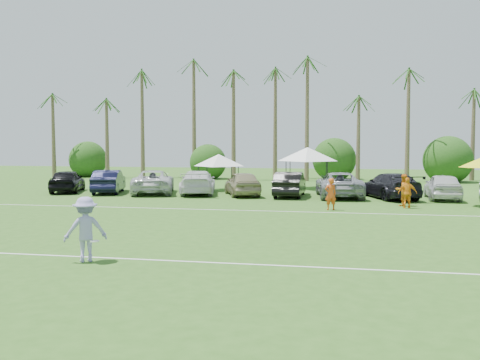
# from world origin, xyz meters

# --- Properties ---
(ground) EXTENTS (120.00, 120.00, 0.00)m
(ground) POSITION_xyz_m (0.00, 0.00, 0.00)
(ground) COLOR #2F5A1B
(ground) RESTS_ON ground
(field_lines) EXTENTS (80.00, 12.10, 0.01)m
(field_lines) POSITION_xyz_m (0.00, 8.00, 0.01)
(field_lines) COLOR white
(field_lines) RESTS_ON ground
(palm_tree_0) EXTENTS (2.40, 2.40, 8.90)m
(palm_tree_0) POSITION_xyz_m (-22.00, 38.00, 7.48)
(palm_tree_0) COLOR brown
(palm_tree_0) RESTS_ON ground
(palm_tree_1) EXTENTS (2.40, 2.40, 9.90)m
(palm_tree_1) POSITION_xyz_m (-17.00, 38.00, 8.35)
(palm_tree_1) COLOR brown
(palm_tree_1) RESTS_ON ground
(palm_tree_2) EXTENTS (2.40, 2.40, 10.90)m
(palm_tree_2) POSITION_xyz_m (-12.00, 38.00, 9.21)
(palm_tree_2) COLOR brown
(palm_tree_2) RESTS_ON ground
(palm_tree_3) EXTENTS (2.40, 2.40, 11.90)m
(palm_tree_3) POSITION_xyz_m (-8.00, 38.00, 10.06)
(palm_tree_3) COLOR brown
(palm_tree_3) RESTS_ON ground
(palm_tree_4) EXTENTS (2.40, 2.40, 8.90)m
(palm_tree_4) POSITION_xyz_m (-4.00, 38.00, 7.48)
(palm_tree_4) COLOR brown
(palm_tree_4) RESTS_ON ground
(palm_tree_5) EXTENTS (2.40, 2.40, 9.90)m
(palm_tree_5) POSITION_xyz_m (0.00, 38.00, 8.35)
(palm_tree_5) COLOR brown
(palm_tree_5) RESTS_ON ground
(palm_tree_6) EXTENTS (2.40, 2.40, 10.90)m
(palm_tree_6) POSITION_xyz_m (4.00, 38.00, 9.21)
(palm_tree_6) COLOR brown
(palm_tree_6) RESTS_ON ground
(palm_tree_7) EXTENTS (2.40, 2.40, 11.90)m
(palm_tree_7) POSITION_xyz_m (8.00, 38.00, 10.06)
(palm_tree_7) COLOR brown
(palm_tree_7) RESTS_ON ground
(palm_tree_8) EXTENTS (2.40, 2.40, 8.90)m
(palm_tree_8) POSITION_xyz_m (13.00, 38.00, 7.48)
(palm_tree_8) COLOR brown
(palm_tree_8) RESTS_ON ground
(palm_tree_9) EXTENTS (2.40, 2.40, 9.90)m
(palm_tree_9) POSITION_xyz_m (18.00, 38.00, 8.35)
(palm_tree_9) COLOR brown
(palm_tree_9) RESTS_ON ground
(bush_tree_0) EXTENTS (4.00, 4.00, 4.00)m
(bush_tree_0) POSITION_xyz_m (-19.00, 39.00, 1.80)
(bush_tree_0) COLOR brown
(bush_tree_0) RESTS_ON ground
(bush_tree_1) EXTENTS (4.00, 4.00, 4.00)m
(bush_tree_1) POSITION_xyz_m (-6.00, 39.00, 1.80)
(bush_tree_1) COLOR brown
(bush_tree_1) RESTS_ON ground
(bush_tree_2) EXTENTS (4.00, 4.00, 4.00)m
(bush_tree_2) POSITION_xyz_m (6.00, 39.00, 1.80)
(bush_tree_2) COLOR brown
(bush_tree_2) RESTS_ON ground
(bush_tree_3) EXTENTS (4.00, 4.00, 4.00)m
(bush_tree_3) POSITION_xyz_m (16.00, 39.00, 1.80)
(bush_tree_3) COLOR brown
(bush_tree_3) RESTS_ON ground
(sideline_player_a) EXTENTS (0.70, 0.57, 1.67)m
(sideline_player_a) POSITION_xyz_m (6.32, 15.11, 0.83)
(sideline_player_a) COLOR #DD4F18
(sideline_player_a) RESTS_ON ground
(sideline_player_b) EXTENTS (1.03, 0.92, 1.77)m
(sideline_player_b) POSITION_xyz_m (10.21, 17.66, 0.88)
(sideline_player_b) COLOR orange
(sideline_player_b) RESTS_ON ground
(sideline_player_c) EXTENTS (0.97, 0.42, 1.65)m
(sideline_player_c) POSITION_xyz_m (10.33, 16.64, 0.82)
(sideline_player_c) COLOR orange
(sideline_player_c) RESTS_ON ground
(canopy_tent_left) EXTENTS (3.82, 3.82, 3.10)m
(canopy_tent_left) POSITION_xyz_m (-2.14, 25.51, 2.65)
(canopy_tent_left) COLOR black
(canopy_tent_left) RESTS_ON ground
(canopy_tent_right) EXTENTS (4.55, 4.55, 3.68)m
(canopy_tent_right) POSITION_xyz_m (4.21, 28.14, 3.15)
(canopy_tent_right) COLOR black
(canopy_tent_right) RESTS_ON ground
(frisbee_player) EXTENTS (1.43, 1.27, 1.92)m
(frisbee_player) POSITION_xyz_m (-0.43, 1.45, 0.96)
(frisbee_player) COLOR #9A92CF
(frisbee_player) RESTS_ON ground
(parked_car_0) EXTENTS (3.28, 5.10, 1.62)m
(parked_car_0) POSITION_xyz_m (-12.24, 21.68, 0.81)
(parked_car_0) COLOR black
(parked_car_0) RESTS_ON ground
(parked_car_1) EXTENTS (2.98, 5.18, 1.62)m
(parked_car_1) POSITION_xyz_m (-9.09, 21.64, 0.81)
(parked_car_1) COLOR black
(parked_car_1) RESTS_ON ground
(parked_car_2) EXTENTS (4.23, 6.33, 1.62)m
(parked_car_2) POSITION_xyz_m (-5.94, 21.96, 0.81)
(parked_car_2) COLOR silver
(parked_car_2) RESTS_ON ground
(parked_car_3) EXTENTS (3.41, 5.92, 1.62)m
(parked_car_3) POSITION_xyz_m (-2.78, 22.08, 0.81)
(parked_car_3) COLOR silver
(parked_car_3) RESTS_ON ground
(parked_car_4) EXTENTS (3.46, 5.11, 1.62)m
(parked_car_4) POSITION_xyz_m (0.37, 21.75, 0.81)
(parked_car_4) COLOR tan
(parked_car_4) RESTS_ON ground
(parked_car_5) EXTENTS (1.73, 4.91, 1.62)m
(parked_car_5) POSITION_xyz_m (3.52, 21.68, 0.81)
(parked_car_5) COLOR black
(parked_car_5) RESTS_ON ground
(parked_car_6) EXTENTS (3.36, 6.09, 1.62)m
(parked_car_6) POSITION_xyz_m (6.67, 21.84, 0.81)
(parked_car_6) COLOR gray
(parked_car_6) RESTS_ON ground
(parked_car_7) EXTENTS (3.94, 6.00, 1.62)m
(parked_car_7) POSITION_xyz_m (9.83, 21.65, 0.81)
(parked_car_7) COLOR black
(parked_car_7) RESTS_ON ground
(parked_car_8) EXTENTS (2.07, 4.80, 1.62)m
(parked_car_8) POSITION_xyz_m (12.98, 21.73, 0.81)
(parked_car_8) COLOR silver
(parked_car_8) RESTS_ON ground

